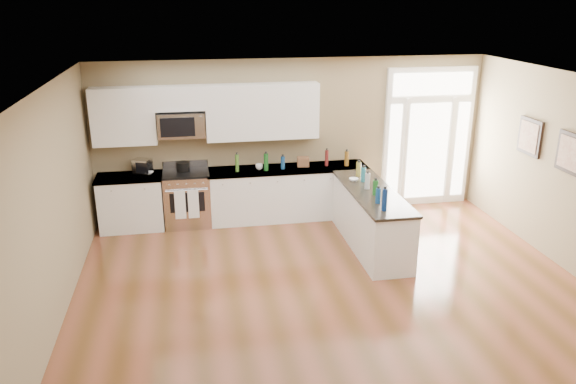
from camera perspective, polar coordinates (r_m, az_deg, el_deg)
The scene contains 20 objects.
ground at distance 7.04m, azimuth 6.71°, elevation -13.57°, with size 8.00×8.00×0.00m, color brown.
room_shell at distance 6.28m, azimuth 7.31°, elevation -0.35°, with size 8.00×8.00×8.00m.
back_cabinet_left at distance 9.96m, azimuth -15.60°, elevation -1.16°, with size 1.10×0.66×0.94m.
back_cabinet_right at distance 10.05m, azimuth -0.04°, elevation -0.25°, with size 2.85×0.66×0.94m.
peninsula_cabinet at distance 8.99m, azimuth 8.41°, elevation -2.91°, with size 0.69×2.32×0.94m.
upper_cabinet_left at distance 9.71m, azimuth -16.38°, elevation 7.38°, with size 1.04×0.33×0.95m, color white.
upper_cabinet_right at distance 9.73m, azimuth -2.62°, elevation 8.17°, with size 1.94×0.33×0.95m, color white.
upper_cabinet_short at distance 9.60m, azimuth -10.95°, elevation 9.36°, with size 0.82×0.33×0.40m, color white.
microwave at distance 9.65m, azimuth -10.79°, elevation 6.75°, with size 0.78×0.41×0.42m.
entry_door at distance 10.83m, azimuth 14.01°, elevation 5.39°, with size 1.70×0.10×2.60m.
wall_art_near at distance 9.68m, azimuth 23.35°, elevation 5.18°, with size 0.05×0.58×0.58m.
wall_art_far at distance 8.89m, azimuth 26.78°, elevation 3.53°, with size 0.05×0.58×0.58m.
kitchen_range at distance 9.89m, azimuth -10.19°, elevation -0.63°, with size 0.78×0.69×1.08m.
stockpot at distance 9.81m, azimuth -10.62°, elevation 2.60°, with size 0.23×0.23×0.17m, color black.
toaster_oven at distance 9.88m, azimuth -14.57°, elevation 2.57°, with size 0.29×0.22×0.25m, color silver.
cardboard_box at distance 9.96m, azimuth 1.54°, elevation 3.09°, with size 0.20×0.15×0.16m, color brown.
bowl_left at distance 9.82m, azimuth -14.00°, elevation 1.89°, with size 0.17×0.17×0.04m, color white.
bowl_peninsula at distance 9.23m, azimuth 6.69°, elevation 1.26°, with size 0.15×0.15×0.05m, color white.
cup_counter at distance 9.78m, azimuth -2.95°, elevation 2.57°, with size 0.13×0.13×0.10m, color white.
counter_bottles at distance 9.16m, azimuth 4.89°, elevation 1.88°, with size 2.05×2.35×0.32m.
Camera 1 is at (-1.82, -5.63, 3.81)m, focal length 35.00 mm.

